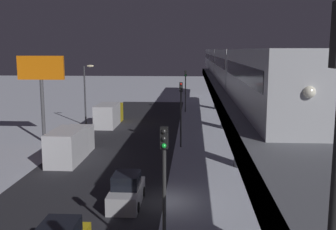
% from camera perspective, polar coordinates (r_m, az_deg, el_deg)
% --- Properties ---
extents(ground_plane, '(240.00, 240.00, 0.00)m').
position_cam_1_polar(ground_plane, '(25.74, -0.62, -12.32)').
color(ground_plane, silver).
extents(avenue_asphalt, '(11.00, 96.52, 0.01)m').
position_cam_1_polar(avenue_asphalt, '(26.68, -12.69, -11.74)').
color(avenue_asphalt, '#28282D').
rests_on(avenue_asphalt, ground_plane).
extents(elevated_railway, '(5.00, 96.52, 6.16)m').
position_cam_1_polar(elevated_railway, '(24.54, 13.01, -0.65)').
color(elevated_railway, slate).
rests_on(elevated_railway, ground_plane).
extents(subway_train, '(2.94, 74.07, 3.40)m').
position_cam_1_polar(subway_train, '(51.41, 8.29, 7.51)').
color(subway_train, '#B7BABF').
rests_on(subway_train, elevated_railway).
extents(sedan_silver, '(1.91, 4.25, 1.97)m').
position_cam_1_polar(sedan_silver, '(25.27, -5.96, -10.89)').
color(sedan_silver, '#B2B2B7').
rests_on(sedan_silver, ground_plane).
extents(box_truck, '(2.40, 7.40, 2.80)m').
position_cam_1_polar(box_truck, '(51.02, -8.49, 0.05)').
color(box_truck, gold).
rests_on(box_truck, ground_plane).
extents(delivery_van, '(2.40, 7.40, 2.80)m').
position_cam_1_polar(delivery_van, '(35.84, -13.82, -4.08)').
color(delivery_van, silver).
rests_on(delivery_van, ground_plane).
extents(traffic_light_near, '(0.32, 0.44, 6.40)m').
position_cam_1_polar(traffic_light_near, '(16.73, -0.55, -9.15)').
color(traffic_light_near, '#2D2D2D').
rests_on(traffic_light_near, ground_plane).
extents(traffic_light_mid, '(0.32, 0.44, 6.40)m').
position_cam_1_polar(traffic_light_mid, '(38.58, 1.87, 1.44)').
color(traffic_light_mid, '#2D2D2D').
rests_on(traffic_light_mid, ground_plane).
extents(traffic_light_far, '(0.32, 0.44, 6.40)m').
position_cam_1_polar(traffic_light_far, '(60.80, 2.52, 4.34)').
color(traffic_light_far, '#2D2D2D').
rests_on(traffic_light_far, ground_plane).
extents(commercial_billboard, '(4.80, 0.36, 8.90)m').
position_cam_1_polar(commercial_billboard, '(42.47, -17.75, 5.30)').
color(commercial_billboard, '#4C4C51').
rests_on(commercial_billboard, ground_plane).
extents(street_lamp_far, '(1.35, 0.44, 7.65)m').
position_cam_1_polar(street_lamp_far, '(50.86, -11.62, 3.87)').
color(street_lamp_far, '#38383D').
rests_on(street_lamp_far, ground_plane).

